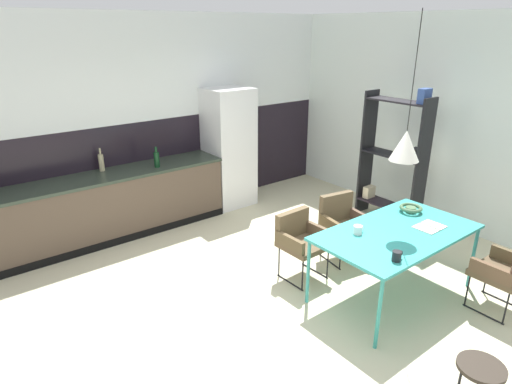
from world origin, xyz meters
TOP-DOWN VIEW (x-y plane):
  - ground_plane at (0.00, 0.00)m, footprint 7.89×7.89m
  - back_wall_splashback_dark at (0.00, 2.96)m, footprint 6.07×0.12m
  - back_wall_panel_upper at (0.00, 2.96)m, footprint 6.07×0.12m
  - side_wall_right at (2.97, 0.00)m, footprint 0.12×6.04m
  - kitchen_counter at (-1.16, 2.60)m, footprint 3.47×0.63m
  - refrigerator_column at (0.92, 2.60)m, footprint 0.68×0.60m
  - dining_table at (0.80, -0.60)m, footprint 1.71×0.96m
  - armchair_near_window at (1.00, 0.31)m, footprint 0.55×0.54m
  - armchair_far_side at (1.43, -1.47)m, footprint 0.49×0.47m
  - armchair_corner_seat at (0.29, 0.30)m, footprint 0.50×0.48m
  - fruit_bowl at (1.34, -0.39)m, footprint 0.25×0.25m
  - open_book at (1.14, -0.75)m, footprint 0.30×0.23m
  - mug_white_ceramic at (0.44, -0.38)m, footprint 0.13×0.09m
  - mug_wide_latte at (0.29, -0.95)m, footprint 0.13×0.08m
  - bottle_vinegar_dark at (-0.36, 2.48)m, footprint 0.07×0.07m
  - bottle_oil_tall at (-1.02, 2.78)m, footprint 0.07×0.07m
  - side_stool at (-0.01, -1.92)m, footprint 0.34×0.34m
  - open_shelf_unit at (2.36, 0.59)m, footprint 0.30×0.95m
  - pendant_lamp_over_table_near at (0.80, -0.56)m, footprint 0.28×0.28m

SIDE VIEW (x-z plane):
  - ground_plane at x=0.00m, z-range 0.00..0.00m
  - side_stool at x=-0.01m, z-range 0.18..0.62m
  - kitchen_counter at x=-1.16m, z-range 0.00..0.89m
  - armchair_far_side at x=1.43m, z-range 0.11..0.88m
  - armchair_corner_seat at x=0.29m, z-range 0.12..0.88m
  - armchair_near_window at x=1.00m, z-range 0.11..0.91m
  - dining_table at x=0.80m, z-range 0.33..1.08m
  - back_wall_splashback_dark at x=0.00m, z-range 0.00..1.45m
  - open_book at x=1.14m, z-range 0.75..0.76m
  - mug_white_ceramic at x=0.44m, z-range 0.75..0.84m
  - fruit_bowl at x=1.34m, z-range 0.76..0.83m
  - mug_wide_latte at x=0.29m, z-range 0.75..0.84m
  - refrigerator_column at x=0.92m, z-range 0.00..1.85m
  - open_shelf_unit at x=2.36m, z-range 0.00..1.97m
  - bottle_vinegar_dark at x=-0.36m, z-range 0.86..1.15m
  - bottle_oil_tall at x=-1.02m, z-range 0.86..1.17m
  - side_wall_right at x=2.97m, z-range 0.00..2.90m
  - pendant_lamp_over_table_near at x=0.80m, z-range 0.96..2.32m
  - back_wall_panel_upper at x=0.00m, z-range 1.45..2.90m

